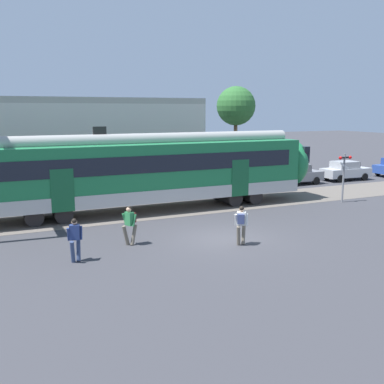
# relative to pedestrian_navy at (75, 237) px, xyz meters

# --- Properties ---
(ground_plane) EXTENTS (160.00, 160.00, 0.00)m
(ground_plane) POSITION_rel_pedestrian_navy_xyz_m (6.52, 0.39, -0.96)
(ground_plane) COLOR #38383D
(pedestrian_navy) EXTENTS (0.63, 0.60, 1.67)m
(pedestrian_navy) POSITION_rel_pedestrian_navy_xyz_m (0.00, 0.00, 0.00)
(pedestrian_navy) COLOR navy
(pedestrian_navy) RESTS_ON ground
(pedestrian_green) EXTENTS (0.71, 0.52, 1.67)m
(pedestrian_green) POSITION_rel_pedestrian_navy_xyz_m (2.47, 1.20, 0.03)
(pedestrian_green) COLOR #6B6051
(pedestrian_green) RESTS_ON ground
(pedestrian_white) EXTENTS (0.67, 0.54, 1.67)m
(pedestrian_white) POSITION_rel_pedestrian_navy_xyz_m (6.68, -0.73, 0.03)
(pedestrian_white) COLOR #6B6051
(pedestrian_white) RESTS_ON ground
(parked_car_grey) EXTENTS (4.04, 1.84, 1.54)m
(parked_car_grey) POSITION_rel_pedestrian_navy_xyz_m (18.47, 11.02, -0.18)
(parked_car_grey) COLOR gray
(parked_car_grey) RESTS_ON ground
(parked_car_silver) EXTENTS (4.03, 1.81, 1.54)m
(parked_car_silver) POSITION_rel_pedestrian_navy_xyz_m (23.36, 11.07, -0.18)
(parked_car_silver) COLOR #B7BABF
(parked_car_silver) RESTS_ON ground
(crossing_signal) EXTENTS (0.96, 0.21, 3.00)m
(crossing_signal) POSITION_rel_pedestrian_navy_xyz_m (16.88, 4.37, 1.05)
(crossing_signal) COLOR gray
(crossing_signal) RESTS_ON ground
(background_building) EXTENTS (19.04, 5.00, 9.20)m
(background_building) POSITION_rel_pedestrian_navy_xyz_m (2.19, 15.42, 2.24)
(background_building) COLOR beige
(background_building) RESTS_ON ground
(street_tree_right) EXTENTS (3.32, 3.32, 7.58)m
(street_tree_right) POSITION_rel_pedestrian_navy_xyz_m (16.89, 17.56, 4.91)
(street_tree_right) COLOR brown
(street_tree_right) RESTS_ON ground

